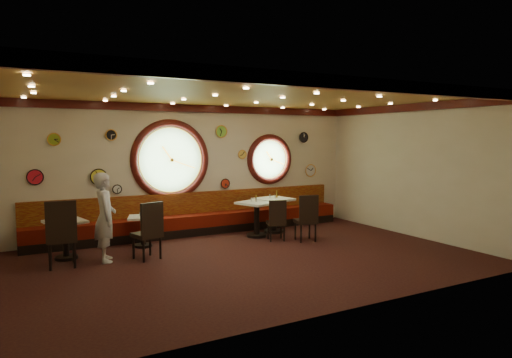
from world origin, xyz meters
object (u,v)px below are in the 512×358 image
table_d (274,211)px  condiment_b_salt (140,214)px  condiment_c_pepper (256,200)px  condiment_a_bottle (69,215)px  condiment_d_salt (270,196)px  waiter (105,217)px  condiment_a_salt (59,218)px  condiment_d_pepper (275,197)px  table_c (257,215)px  condiment_c_bottle (256,198)px  condiment_b_pepper (142,214)px  chair_a (61,230)px  table_b (143,228)px  chair_b (149,227)px  condiment_a_pepper (68,218)px  condiment_b_bottle (147,212)px  condiment_c_salt (251,200)px  condiment_d_bottle (277,194)px  chair_c (277,217)px  table_a (65,235)px  chair_d (307,215)px

table_d → condiment_b_salt: (-3.35, 0.10, 0.17)m
condiment_c_pepper → condiment_a_bottle: condiment_c_pepper is taller
condiment_d_salt → waiter: size_ratio=0.06×
condiment_a_salt → condiment_d_pepper: bearing=0.6°
table_c → condiment_a_salt: size_ratio=11.59×
condiment_c_bottle → condiment_b_pepper: bearing=177.4°
chair_a → condiment_d_pepper: size_ratio=8.76×
table_b → condiment_b_pepper: size_ratio=8.94×
table_d → condiment_d_salt: bearing=133.6°
chair_b → condiment_a_pepper: size_ratio=8.11×
condiment_d_salt → condiment_c_bottle: condiment_c_bottle is taller
condiment_c_pepper → condiment_b_bottle: condiment_c_pepper is taller
table_d → table_c: bearing=-160.2°
table_c → condiment_c_salt: condiment_c_salt is taller
table_b → condiment_c_salt: condiment_c_salt is taller
condiment_c_salt → condiment_a_pepper: (-4.15, -0.09, -0.08)m
condiment_c_salt → condiment_d_bottle: condiment_d_bottle is taller
table_b → condiment_b_pepper: 0.29m
condiment_a_bottle → chair_c: bearing=-9.9°
condiment_c_salt → condiment_d_salt: bearing=17.0°
table_d → condiment_c_salt: 0.79m
condiment_a_bottle → table_a: bearing=-127.8°
table_d → condiment_b_pepper: table_d is taller
chair_a → condiment_c_salt: 4.40m
condiment_a_bottle → condiment_d_bottle: condiment_d_bottle is taller
table_a → condiment_c_pepper: 4.30m
condiment_a_salt → condiment_b_bottle: condiment_a_salt is taller
chair_d → condiment_b_pepper: bearing=172.0°
chair_a → condiment_a_salt: 0.77m
table_c → condiment_b_bottle: 2.61m
table_a → condiment_b_bottle: bearing=11.0°
waiter → condiment_b_pepper: bearing=-42.2°
condiment_b_salt → condiment_a_bottle: size_ratio=0.60×
condiment_c_pepper → condiment_a_bottle: bearing=178.2°
table_d → chair_a: size_ratio=1.20×
table_d → condiment_c_bottle: size_ratio=6.75×
chair_d → waiter: (-4.39, 0.48, 0.24)m
table_a → chair_d: (5.05, -1.03, 0.13)m
condiment_c_salt → condiment_b_bottle: size_ratio=0.55×
chair_b → condiment_d_bottle: 3.79m
table_c → condiment_b_salt: table_c is taller
condiment_c_salt → condiment_b_pepper: bearing=176.4°
condiment_c_pepper → condiment_d_pepper: size_ratio=1.20×
table_c → chair_b: size_ratio=1.41×
waiter → table_a: bearing=57.1°
chair_d → condiment_c_pepper: (-0.77, 1.03, 0.28)m
condiment_c_salt → condiment_b_pepper: 2.62m
condiment_b_salt → condiment_c_bottle: (2.80, -0.18, 0.20)m
chair_d → condiment_d_pepper: (-0.15, 1.18, 0.30)m
table_a → condiment_d_bottle: bearing=3.4°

